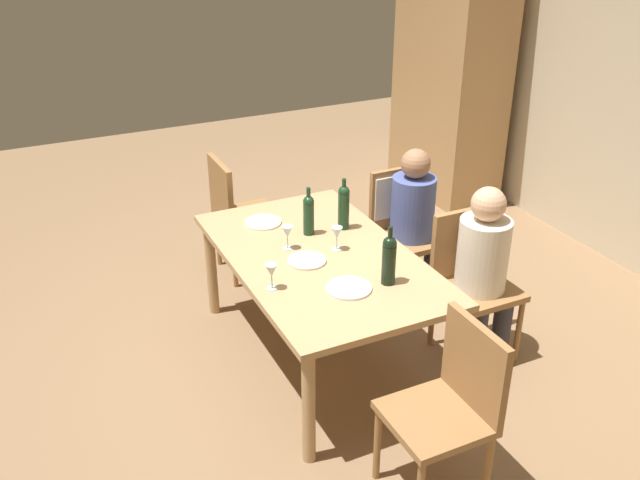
# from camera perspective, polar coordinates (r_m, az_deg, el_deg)

# --- Properties ---
(ground_plane) EXTENTS (10.00, 10.00, 0.00)m
(ground_plane) POSITION_cam_1_polar(r_m,az_deg,el_deg) (4.55, -0.00, -9.31)
(ground_plane) COLOR #846647
(armoire_cabinet) EXTENTS (1.18, 0.62, 2.18)m
(armoire_cabinet) POSITION_cam_1_polar(r_m,az_deg,el_deg) (6.71, 10.48, 12.81)
(armoire_cabinet) COLOR #A87F51
(armoire_cabinet) RESTS_ON ground_plane
(dining_table) EXTENTS (1.72, 1.02, 0.73)m
(dining_table) POSITION_cam_1_polar(r_m,az_deg,el_deg) (4.20, -0.00, -2.17)
(dining_table) COLOR tan
(dining_table) RESTS_ON ground_plane
(chair_far_left) EXTENTS (0.45, 0.44, 0.92)m
(chair_far_left) POSITION_cam_1_polar(r_m,az_deg,el_deg) (5.01, 6.69, 2.04)
(chair_far_left) COLOR olive
(chair_far_left) RESTS_ON ground_plane
(chair_far_right) EXTENTS (0.44, 0.44, 0.92)m
(chair_far_right) POSITION_cam_1_polar(r_m,az_deg,el_deg) (4.45, 12.11, -2.66)
(chair_far_right) COLOR olive
(chair_far_right) RESTS_ON ground_plane
(chair_left_end) EXTENTS (0.44, 0.44, 0.92)m
(chair_left_end) POSITION_cam_1_polar(r_m,az_deg,el_deg) (5.25, -6.74, 2.51)
(chair_left_end) COLOR olive
(chair_left_end) RESTS_ON ground_plane
(chair_right_end) EXTENTS (0.44, 0.44, 0.92)m
(chair_right_end) POSITION_cam_1_polar(r_m,az_deg,el_deg) (3.43, 10.60, -12.64)
(chair_right_end) COLOR olive
(chair_right_end) RESTS_ON ground_plane
(person_woman_host) EXTENTS (0.35, 0.30, 1.12)m
(person_woman_host) POSITION_cam_1_polar(r_m,az_deg,el_deg) (4.87, 7.64, 1.96)
(person_woman_host) COLOR #33333D
(person_woman_host) RESTS_ON ground_plane
(person_man_bearded) EXTENTS (0.36, 0.31, 1.14)m
(person_man_bearded) POSITION_cam_1_polar(r_m,az_deg,el_deg) (4.32, 13.16, -1.89)
(person_man_bearded) COLOR #33333D
(person_man_bearded) RESTS_ON ground_plane
(wine_bottle_tall_green) EXTENTS (0.08, 0.08, 0.34)m
(wine_bottle_tall_green) POSITION_cam_1_polar(r_m,az_deg,el_deg) (3.82, 5.60, -1.50)
(wine_bottle_tall_green) COLOR black
(wine_bottle_tall_green) RESTS_ON dining_table
(wine_bottle_dark_red) EXTENTS (0.07, 0.07, 0.34)m
(wine_bottle_dark_red) POSITION_cam_1_polar(r_m,az_deg,el_deg) (4.42, 1.93, 2.78)
(wine_bottle_dark_red) COLOR #19381E
(wine_bottle_dark_red) RESTS_ON dining_table
(wine_bottle_short_olive) EXTENTS (0.07, 0.07, 0.31)m
(wine_bottle_short_olive) POSITION_cam_1_polar(r_m,az_deg,el_deg) (4.35, -0.93, 2.15)
(wine_bottle_short_olive) COLOR #19381E
(wine_bottle_short_olive) RESTS_ON dining_table
(wine_glass_near_left) EXTENTS (0.07, 0.07, 0.15)m
(wine_glass_near_left) POSITION_cam_1_polar(r_m,az_deg,el_deg) (3.78, -3.94, -2.56)
(wine_glass_near_left) COLOR silver
(wine_glass_near_left) RESTS_ON dining_table
(wine_glass_centre) EXTENTS (0.07, 0.07, 0.15)m
(wine_glass_centre) POSITION_cam_1_polar(r_m,az_deg,el_deg) (4.19, -2.66, 0.59)
(wine_glass_centre) COLOR silver
(wine_glass_centre) RESTS_ON dining_table
(wine_glass_near_right) EXTENTS (0.07, 0.07, 0.15)m
(wine_glass_near_right) POSITION_cam_1_polar(r_m,az_deg,el_deg) (4.17, 1.37, 0.51)
(wine_glass_near_right) COLOR silver
(wine_glass_near_right) RESTS_ON dining_table
(dinner_plate_host) EXTENTS (0.25, 0.25, 0.01)m
(dinner_plate_host) POSITION_cam_1_polar(r_m,az_deg,el_deg) (3.82, 2.35, -3.91)
(dinner_plate_host) COLOR white
(dinner_plate_host) RESTS_ON dining_table
(dinner_plate_guest_left) EXTENTS (0.24, 0.24, 0.01)m
(dinner_plate_guest_left) POSITION_cam_1_polar(r_m,az_deg,el_deg) (4.56, -4.63, 1.43)
(dinner_plate_guest_left) COLOR white
(dinner_plate_guest_left) RESTS_ON dining_table
(dinner_plate_guest_right) EXTENTS (0.23, 0.23, 0.01)m
(dinner_plate_guest_right) POSITION_cam_1_polar(r_m,az_deg,el_deg) (4.09, -1.07, -1.67)
(dinner_plate_guest_right) COLOR silver
(dinner_plate_guest_right) RESTS_ON dining_table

